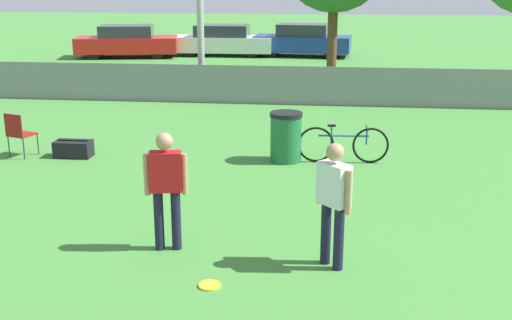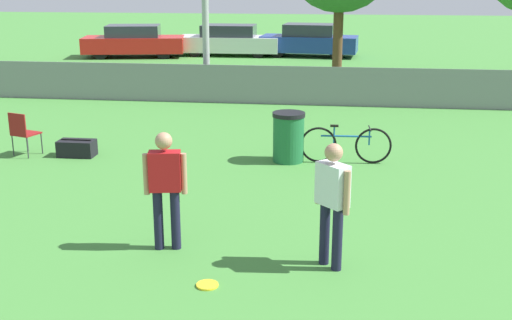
{
  "view_description": "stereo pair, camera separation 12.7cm",
  "coord_description": "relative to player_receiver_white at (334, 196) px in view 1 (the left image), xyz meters",
  "views": [
    {
      "loc": [
        1.87,
        -0.03,
        3.62
      ],
      "look_at": [
        0.87,
        8.7,
        1.05
      ],
      "focal_mm": 45.0,
      "sensor_mm": 36.0,
      "label": 1
    },
    {
      "loc": [
        1.99,
        -0.01,
        3.62
      ],
      "look_at": [
        0.87,
        8.7,
        1.05
      ],
      "focal_mm": 45.0,
      "sensor_mm": 36.0,
      "label": 2
    }
  ],
  "objects": [
    {
      "name": "bicycle_sideline",
      "position": [
        0.22,
        4.73,
        -0.58
      ],
      "size": [
        1.79,
        0.44,
        0.77
      ],
      "rotation": [
        0.0,
        0.0,
        0.05
      ],
      "color": "black",
      "rests_on": "ground_plane"
    },
    {
      "name": "fence_backline",
      "position": [
        -1.97,
        10.44,
        -0.4
      ],
      "size": [
        25.98,
        0.07,
        1.21
      ],
      "color": "gray",
      "rests_on": "ground_plane"
    },
    {
      "name": "parked_car_white",
      "position": [
        -4.96,
        21.47,
        -0.29
      ],
      "size": [
        4.59,
        1.77,
        1.37
      ],
      "rotation": [
        0.0,
        0.0,
        0.01
      ],
      "color": "black",
      "rests_on": "ground_plane"
    },
    {
      "name": "gear_bag_sideline",
      "position": [
        -5.24,
        4.53,
        -0.78
      ],
      "size": [
        0.74,
        0.41,
        0.36
      ],
      "color": "black",
      "rests_on": "ground_plane"
    },
    {
      "name": "parked_car_red",
      "position": [
        -9.05,
        20.34,
        -0.26
      ],
      "size": [
        4.67,
        2.6,
        1.41
      ],
      "rotation": [
        0.0,
        0.0,
        0.19
      ],
      "color": "black",
      "rests_on": "ground_plane"
    },
    {
      "name": "folding_chair_sideline",
      "position": [
        -6.31,
        4.4,
        -0.42
      ],
      "size": [
        0.57,
        0.57,
        0.91
      ],
      "rotation": [
        0.0,
        0.0,
        2.82
      ],
      "color": "#333338",
      "rests_on": "ground_plane"
    },
    {
      "name": "parked_car_blue",
      "position": [
        -1.32,
        21.57,
        -0.25
      ],
      "size": [
        4.4,
        2.07,
        1.44
      ],
      "rotation": [
        0.0,
        0.0,
        -0.09
      ],
      "color": "black",
      "rests_on": "ground_plane"
    },
    {
      "name": "player_receiver_white",
      "position": [
        0.0,
        0.0,
        0.0
      ],
      "size": [
        0.45,
        0.45,
        1.63
      ],
      "rotation": [
        0.0,
        0.0,
        -0.79
      ],
      "color": "#191933",
      "rests_on": "ground_plane"
    },
    {
      "name": "trash_bin",
      "position": [
        -0.91,
        4.72,
        -0.45
      ],
      "size": [
        0.65,
        0.65,
        0.99
      ],
      "color": "#1E6638",
      "rests_on": "ground_plane"
    },
    {
      "name": "frisbee_disc",
      "position": [
        -1.45,
        -0.73,
        -0.94
      ],
      "size": [
        0.27,
        0.27,
        0.03
      ],
      "color": "yellow",
      "rests_on": "ground_plane"
    },
    {
      "name": "player_thrower_red",
      "position": [
        -2.2,
        0.28,
        0.0
      ],
      "size": [
        0.57,
        0.29,
        1.63
      ],
      "rotation": [
        0.0,
        0.0,
        0.17
      ],
      "color": "#191933",
      "rests_on": "ground_plane"
    }
  ]
}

